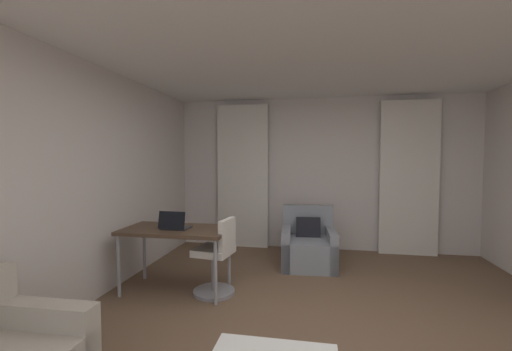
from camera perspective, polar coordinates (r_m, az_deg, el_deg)
The scene contains 10 objects.
ground_plane at distance 3.13m, azimuth 12.38°, elevation -27.10°, with size 12.00×12.00×0.00m, color brown.
wall_window at distance 5.75m, azimuth 11.45°, elevation 0.28°, with size 5.12×0.06×2.60m.
wall_left at distance 3.64m, azimuth -31.33°, elevation -1.64°, with size 0.06×6.12×2.60m.
ceiling at distance 2.91m, azimuth 13.02°, elevation 24.34°, with size 5.12×6.12×0.06m, color white.
curtain_left_panel at distance 5.76m, azimuth -2.34°, elevation -0.15°, with size 0.90×0.06×2.50m.
curtain_right_panel at distance 5.81m, azimuth 25.16°, elevation -0.41°, with size 0.90×0.06×2.50m.
armchair at distance 4.97m, azimuth 9.13°, elevation -12.10°, with size 0.82×0.89×0.84m.
desk at distance 4.01m, azimuth -13.79°, elevation -9.86°, with size 1.24×0.66×0.75m.
desk_chair at distance 3.91m, azimuth -6.84°, elevation -14.51°, with size 0.48×0.48×0.88m.
laptop at distance 3.95m, azimuth -14.04°, elevation -8.43°, with size 0.33×0.26×0.22m.
Camera 1 is at (-0.11, -2.71, 1.57)m, focal length 22.90 mm.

